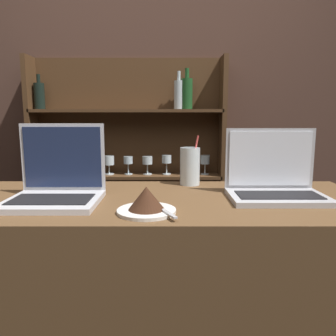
{
  "coord_description": "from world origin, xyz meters",
  "views": [
    {
      "loc": [
        0.13,
        -0.8,
        1.36
      ],
      "look_at": [
        0.13,
        0.32,
        1.18
      ],
      "focal_mm": 35.0,
      "sensor_mm": 36.0,
      "label": 1
    }
  ],
  "objects_px": {
    "water_glass": "(190,166)",
    "laptop_far": "(274,182)",
    "laptop_near": "(57,184)",
    "cake_plate": "(147,202)"
  },
  "relations": [
    {
      "from": "laptop_near",
      "to": "water_glass",
      "type": "height_order",
      "value": "laptop_near"
    },
    {
      "from": "laptop_near",
      "to": "cake_plate",
      "type": "relative_size",
      "value": 1.63
    },
    {
      "from": "laptop_near",
      "to": "water_glass",
      "type": "bearing_deg",
      "value": 29.31
    },
    {
      "from": "laptop_far",
      "to": "cake_plate",
      "type": "relative_size",
      "value": 1.78
    },
    {
      "from": "laptop_near",
      "to": "cake_plate",
      "type": "xyz_separation_m",
      "value": [
        0.3,
        -0.14,
        -0.02
      ]
    },
    {
      "from": "cake_plate",
      "to": "water_glass",
      "type": "distance_m",
      "value": 0.42
    },
    {
      "from": "laptop_near",
      "to": "water_glass",
      "type": "relative_size",
      "value": 1.45
    },
    {
      "from": "water_glass",
      "to": "laptop_far",
      "type": "bearing_deg",
      "value": -36.82
    },
    {
      "from": "cake_plate",
      "to": "laptop_near",
      "type": "bearing_deg",
      "value": 156.04
    },
    {
      "from": "laptop_near",
      "to": "laptop_far",
      "type": "bearing_deg",
      "value": 3.77
    }
  ]
}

